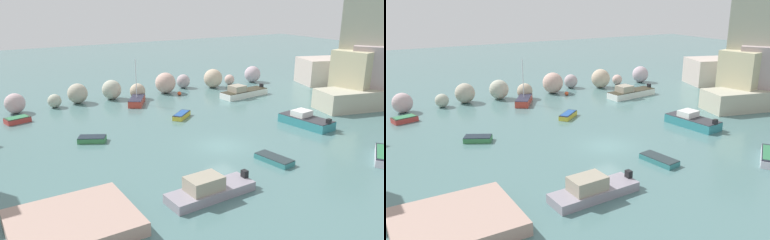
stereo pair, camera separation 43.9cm
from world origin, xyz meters
The scene contains 14 objects.
cove_water centered at (0.00, 0.00, 0.00)m, with size 160.00×160.00×0.00m, color slate.
cliff_headland_right centered at (26.60, 5.53, 4.18)m, with size 20.33×20.56×12.74m.
rock_breakwater centered at (3.22, 20.46, 1.19)m, with size 35.89×4.65×2.76m.
stone_dock centered at (-14.55, -6.64, 0.42)m, with size 6.82×5.79×0.83m, color tan.
channel_buoy centered at (5.69, 18.20, 0.26)m, with size 0.52×0.52×0.52m, color #E04C28.
moored_boat_0 centered at (10.57, 0.51, 0.55)m, with size 2.89×5.67×1.49m.
moored_boat_1 centered at (12.55, 13.49, 0.57)m, with size 6.92×2.82×1.61m.
moored_boat_2 centered at (9.52, -9.01, 0.35)m, with size 4.01×3.36×0.67m.
moored_boat_3 centered at (-9.47, 6.74, 0.25)m, with size 2.72×2.23×0.51m.
moored_boat_4 centered at (-0.85, 16.95, 0.43)m, with size 3.42×4.32×5.44m.
moored_boat_5 centered at (1.06, 9.18, 0.29)m, with size 2.83×2.62×0.55m.
moored_boat_6 centered at (-5.96, -7.28, 0.56)m, with size 6.19×2.37×1.55m.
moored_boat_7 centered at (1.59, -5.02, 0.23)m, with size 1.76×3.27×0.46m.
moored_boat_8 centered at (-14.45, 16.26, 0.31)m, with size 2.66×1.95×0.59m.
Camera 1 is at (-18.66, -26.90, 12.53)m, focal length 37.33 mm.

